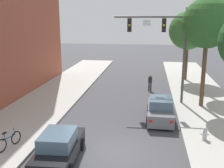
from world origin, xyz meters
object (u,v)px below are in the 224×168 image
at_px(pedestrian_crossing_road, 150,82).
at_px(fire_hydrant, 205,133).
at_px(street_tree_third, 207,25).
at_px(traffic_signal_mast, 165,39).
at_px(bicycle_leaning, 9,141).
at_px(car_lead_grey, 160,110).
at_px(car_following_black, 59,149).
at_px(street_tree_farthest, 188,30).
at_px(street_tree_second, 208,23).

bearing_deg(pedestrian_crossing_road, fire_hydrant, -73.56).
height_order(pedestrian_crossing_road, street_tree_third, street_tree_third).
xyz_separation_m(traffic_signal_mast, pedestrian_crossing_road, (-1.02, 3.78, -4.39)).
bearing_deg(pedestrian_crossing_road, bicycle_leaning, -119.07).
distance_m(car_lead_grey, fire_hydrant, 3.94).
bearing_deg(bicycle_leaning, car_following_black, -14.53).
relative_size(traffic_signal_mast, bicycle_leaning, 4.35).
distance_m(pedestrian_crossing_road, fire_hydrant, 11.13).
bearing_deg(street_tree_third, street_tree_farthest, 100.20).
height_order(car_following_black, pedestrian_crossing_road, pedestrian_crossing_road).
bearing_deg(fire_hydrant, car_following_black, -155.99).
distance_m(car_following_black, bicycle_leaning, 3.15).
xyz_separation_m(traffic_signal_mast, fire_hydrant, (2.13, -6.89, -4.79)).
bearing_deg(car_lead_grey, bicycle_leaning, -145.12).
bearing_deg(street_tree_farthest, traffic_signal_mast, -108.24).
xyz_separation_m(bicycle_leaning, street_tree_second, (11.36, 8.82, 5.94)).
relative_size(bicycle_leaning, street_tree_third, 0.22).
xyz_separation_m(traffic_signal_mast, street_tree_farthest, (2.88, 8.74, 0.27)).
bearing_deg(pedestrian_crossing_road, street_tree_second, -47.44).
bearing_deg(car_following_black, pedestrian_crossing_road, 72.94).
xyz_separation_m(traffic_signal_mast, car_following_black, (-5.31, -10.20, -4.58)).
distance_m(traffic_signal_mast, bicycle_leaning, 13.45).
relative_size(street_tree_second, street_tree_farthest, 1.10).
bearing_deg(street_tree_third, bicycle_leaning, -132.99).
distance_m(street_tree_second, street_tree_third, 4.30).
xyz_separation_m(car_following_black, street_tree_farthest, (8.19, 18.94, 4.84)).
bearing_deg(street_tree_second, street_tree_third, 79.27).
relative_size(pedestrian_crossing_road, bicycle_leaning, 0.95).
bearing_deg(car_following_black, street_tree_second, 49.13).
distance_m(pedestrian_crossing_road, street_tree_second, 8.14).
xyz_separation_m(street_tree_second, street_tree_third, (0.80, 4.22, -0.22)).
bearing_deg(traffic_signal_mast, car_following_black, -117.49).
distance_m(pedestrian_crossing_road, street_tree_third, 7.20).
xyz_separation_m(car_lead_grey, pedestrian_crossing_road, (-0.75, 7.56, 0.19)).
xyz_separation_m(pedestrian_crossing_road, fire_hydrant, (3.15, -10.67, -0.41)).
xyz_separation_m(fire_hydrant, street_tree_second, (0.87, 6.29, 5.97)).
bearing_deg(street_tree_third, traffic_signal_mast, -136.37).
bearing_deg(fire_hydrant, car_lead_grey, 127.71).
bearing_deg(fire_hydrant, traffic_signal_mast, 107.19).
xyz_separation_m(car_following_black, bicycle_leaning, (-3.04, 0.79, -0.18)).
relative_size(fire_hydrant, street_tree_farthest, 0.10).
height_order(traffic_signal_mast, street_tree_second, street_tree_second).
distance_m(car_following_black, pedestrian_crossing_road, 14.63).
relative_size(traffic_signal_mast, car_lead_grey, 1.76).
xyz_separation_m(car_following_black, street_tree_second, (8.31, 9.61, 5.76)).
bearing_deg(car_lead_grey, street_tree_third, 61.18).
distance_m(bicycle_leaning, street_tree_farthest, 21.93).
distance_m(car_following_black, fire_hydrant, 8.15).
bearing_deg(street_tree_second, bicycle_leaning, -142.17).
distance_m(pedestrian_crossing_road, street_tree_farthest, 7.84).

